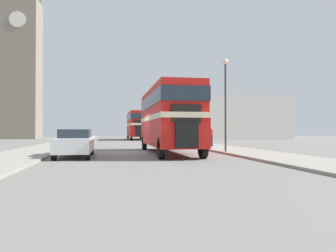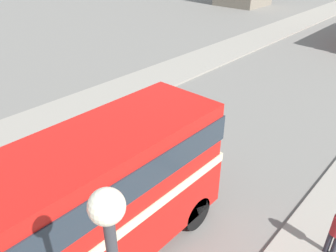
# 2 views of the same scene
# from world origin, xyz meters

# --- Properties ---
(ground_plane) EXTENTS (120.00, 120.00, 0.00)m
(ground_plane) POSITION_xyz_m (0.00, 0.00, 0.00)
(ground_plane) COLOR slate
(double_decker_bus) EXTENTS (2.47, 10.40, 4.01)m
(double_decker_bus) POSITION_xyz_m (1.77, -1.24, 2.41)
(double_decker_bus) COLOR red
(double_decker_bus) RESTS_ON ground_plane
(pedestrian_walking) EXTENTS (0.32, 0.32, 1.60)m
(pedestrian_walking) POSITION_xyz_m (6.40, 4.53, 1.03)
(pedestrian_walking) COLOR #282833
(pedestrian_walking) RESTS_ON sidewalk_right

